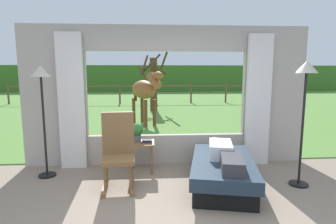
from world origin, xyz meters
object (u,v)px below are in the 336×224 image
object	(u,v)px
rocking_chair	(118,151)
side_table	(142,147)
floor_lamp_right	(305,86)
pasture_tree	(153,82)
reclining_person	(224,153)
recliner_sofa	(222,172)
floor_lamp_left	(42,88)
book_stack	(147,141)
horse	(145,90)
potted_plant	(137,131)

from	to	relation	value
rocking_chair	side_table	size ratio (longest dim) A/B	2.15
floor_lamp_right	pasture_tree	distance (m)	8.60
reclining_person	side_table	bearing A→B (deg)	160.86
recliner_sofa	rocking_chair	world-z (taller)	rocking_chair
side_table	floor_lamp_right	bearing A→B (deg)	-17.37
recliner_sofa	pasture_tree	distance (m)	8.41
floor_lamp_left	floor_lamp_right	distance (m)	4.04
book_stack	horse	xyz separation A→B (m)	(-0.11, 4.30, 0.61)
recliner_sofa	rocking_chair	bearing A→B (deg)	-172.08
rocking_chair	potted_plant	xyz separation A→B (m)	(0.25, 0.65, 0.16)
reclining_person	floor_lamp_left	xyz separation A→B (m)	(-2.81, 0.62, 0.95)
side_table	potted_plant	world-z (taller)	potted_plant
rocking_chair	floor_lamp_left	world-z (taller)	floor_lamp_left
reclining_person	floor_lamp_right	xyz separation A→B (m)	(1.18, -0.01, 1.00)
floor_lamp_right	horse	bearing A→B (deg)	116.06
book_stack	floor_lamp_right	distance (m)	2.62
book_stack	floor_lamp_left	size ratio (longest dim) A/B	0.11
floor_lamp_left	horse	bearing A→B (deg)	70.42
reclining_person	floor_lamp_left	world-z (taller)	floor_lamp_left
rocking_chair	floor_lamp_left	distance (m)	1.62
recliner_sofa	floor_lamp_left	size ratio (longest dim) A/B	1.01
reclining_person	rocking_chair	bearing A→B (deg)	-173.85
reclining_person	book_stack	bearing A→B (deg)	161.06
reclining_person	floor_lamp_right	size ratio (longest dim) A/B	0.76
potted_plant	pasture_tree	bearing A→B (deg)	87.16
floor_lamp_right	recliner_sofa	bearing A→B (deg)	177.33
rocking_chair	floor_lamp_left	xyz separation A→B (m)	(-1.24, 0.46, 0.93)
rocking_chair	side_table	distance (m)	0.69
reclining_person	horse	bearing A→B (deg)	116.25
potted_plant	floor_lamp_right	xyz separation A→B (m)	(2.50, -0.82, 0.82)
rocking_chair	pasture_tree	xyz separation A→B (m)	(0.63, 8.17, 0.78)
pasture_tree	side_table	bearing A→B (deg)	-92.21
floor_lamp_left	horse	size ratio (longest dim) A/B	1.05
rocking_chair	floor_lamp_left	bearing A→B (deg)	155.59
rocking_chair	floor_lamp_right	world-z (taller)	floor_lamp_right
floor_lamp_left	book_stack	bearing A→B (deg)	2.29
pasture_tree	potted_plant	bearing A→B (deg)	-92.84
recliner_sofa	floor_lamp_right	world-z (taller)	floor_lamp_right
potted_plant	horse	xyz separation A→B (m)	(0.06, 4.18, 0.45)
recliner_sofa	potted_plant	xyz separation A→B (m)	(-1.32, 0.76, 0.48)
floor_lamp_left	reclining_person	bearing A→B (deg)	-12.48
reclining_person	pasture_tree	bearing A→B (deg)	108.54
reclining_person	potted_plant	xyz separation A→B (m)	(-1.32, 0.81, 0.18)
pasture_tree	recliner_sofa	bearing A→B (deg)	-83.46
horse	reclining_person	bearing A→B (deg)	74.55
rocking_chair	floor_lamp_left	size ratio (longest dim) A/B	0.61
recliner_sofa	pasture_tree	world-z (taller)	pasture_tree
reclining_person	rocking_chair	xyz separation A→B (m)	(-1.57, 0.16, 0.02)
book_stack	horse	bearing A→B (deg)	91.52
reclining_person	rocking_chair	size ratio (longest dim) A/B	1.28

